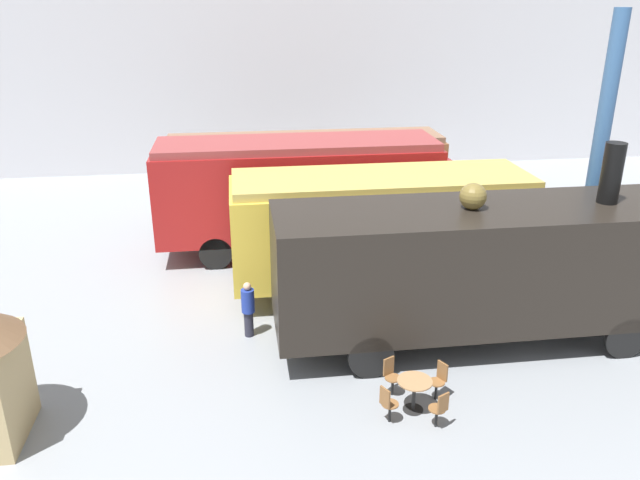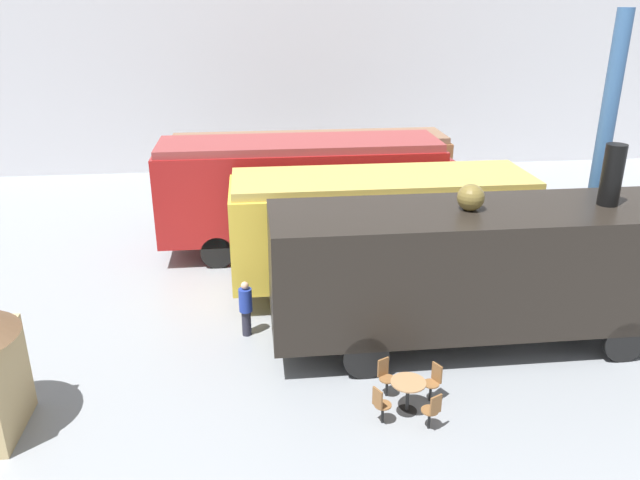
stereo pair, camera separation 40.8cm
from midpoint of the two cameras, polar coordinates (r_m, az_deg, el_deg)
name	(u,v)px [view 1 (the left image)]	position (r m, az deg, el deg)	size (l,w,h in m)	color
ground_plane	(327,304)	(18.03, 0.03, -5.89)	(80.00, 80.00, 0.00)	gray
backdrop_wall	(282,79)	(31.49, -3.88, 14.50)	(44.00, 0.15, 9.00)	silver
passenger_coach_wooden	(305,168)	(25.07, -1.83, 6.61)	(10.94, 2.45, 3.17)	brown
streamlined_locomotive	(321,187)	(21.14, -0.44, 4.87)	(11.37, 2.69, 3.87)	maroon
passenger_coach_vintage	(381,224)	(18.16, 4.92, 1.46)	(8.60, 2.89, 3.57)	gold
steam_locomotive	(488,263)	(15.83, 14.36, -2.05)	(10.51, 2.76, 5.06)	black
cafe_table_near	(414,388)	(13.64, 7.75, -13.28)	(0.75, 0.75, 0.74)	black
cafe_chair_0	(388,402)	(13.25, 5.29, -14.56)	(0.40, 0.39, 0.87)	black
cafe_chair_1	(440,407)	(13.24, 10.00, -14.85)	(0.39, 0.40, 0.87)	black
cafe_chair_2	(439,378)	(14.11, 10.02, -12.34)	(0.40, 0.39, 0.87)	black
cafe_chair_3	(391,374)	(14.11, 5.65, -12.07)	(0.39, 0.40, 0.87)	black
visitor_person	(248,308)	(16.21, -7.31, -6.15)	(0.34, 0.34, 1.52)	#262633
support_pillar	(598,158)	(19.31, 23.52, 6.87)	(0.44, 0.44, 8.00)	#386093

